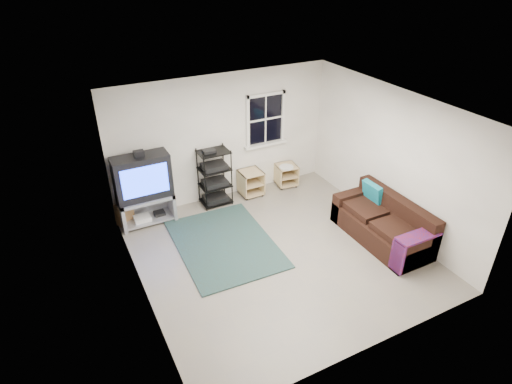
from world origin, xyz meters
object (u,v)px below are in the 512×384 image
side_table_right (286,173)px  sofa (383,225)px  side_table_left (250,182)px  tv_unit (143,184)px  av_rack (215,181)px

side_table_right → sofa: 2.62m
side_table_right → sofa: size_ratio=0.26×
side_table_left → side_table_right: size_ratio=1.08×
tv_unit → sofa: tv_unit is taller
av_rack → side_table_left: size_ratio=2.24×
side_table_right → av_rack: bearing=-179.1°
side_table_left → av_rack: bearing=-178.0°
tv_unit → side_table_right: tv_unit is taller
tv_unit → side_table_right: bearing=1.1°
tv_unit → side_table_right: (3.12, 0.06, -0.54)m
tv_unit → av_rack: 1.46m
tv_unit → av_rack: bearing=1.4°
av_rack → side_table_left: 0.84m
av_rack → side_table_left: (0.81, 0.03, -0.24)m
av_rack → sofa: 3.37m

